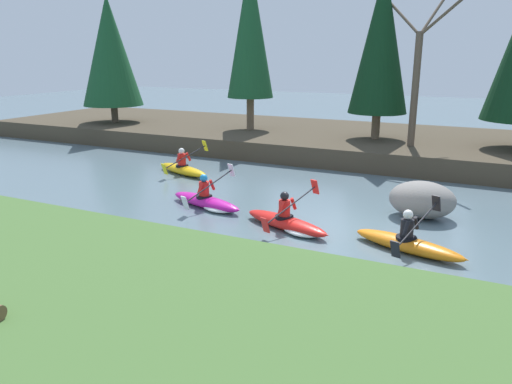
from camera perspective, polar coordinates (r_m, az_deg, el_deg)
name	(u,v)px	position (r m, az deg, el deg)	size (l,w,h in m)	color
ground_plane	(343,230)	(13.27, 9.92, -4.26)	(90.00, 90.00, 0.00)	slate
riverbank_near	(209,352)	(7.52, -5.39, -17.75)	(44.00, 7.02, 0.65)	#476B33
riverbank_far	(413,147)	(23.55, 17.55, 4.97)	(44.00, 8.89, 0.83)	#473D2D
conifer_tree_far_left	(110,51)	(28.28, -16.35, 15.21)	(3.16, 3.16, 6.58)	brown
conifer_tree_left	(250,29)	(24.56, -0.68, 18.14)	(2.22, 2.22, 7.95)	brown
conifer_tree_mid_left	(381,41)	(22.34, 14.12, 16.42)	(2.50, 2.50, 7.15)	brown
bare_tree_upstream	(417,76)	(21.07, 17.94, 12.55)	(3.27, 3.23, 5.90)	brown
kayaker_lead	(409,243)	(12.12, 17.06, -5.56)	(2.76, 2.03, 1.20)	orange
kayaker_middle	(289,223)	(13.02, 3.79, -3.52)	(2.75, 2.01, 1.20)	red
kayaker_trailing	(208,201)	(14.90, -5.49, -1.08)	(2.78, 2.04, 1.20)	#C61999
kayaker_far_back	(183,169)	(19.19, -8.30, 2.67)	(2.74, 2.01, 1.20)	yellow
boulder_midstream	(422,200)	(14.66, 18.45, -0.82)	(1.81, 1.42, 1.03)	gray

